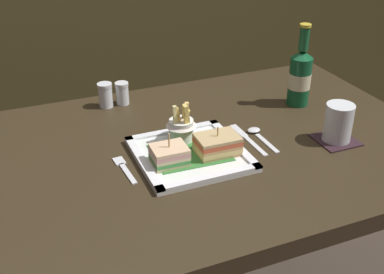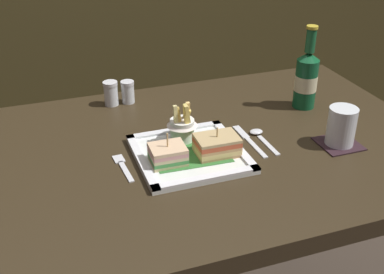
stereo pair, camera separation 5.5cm
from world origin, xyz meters
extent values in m
cube|color=#302516|center=(0.00, 0.00, 0.74)|extent=(1.25, 0.80, 0.04)
cylinder|color=black|center=(0.54, 0.32, 0.36)|extent=(0.09, 0.09, 0.72)
cube|color=white|center=(-0.03, -0.04, 0.77)|extent=(0.26, 0.26, 0.01)
cube|color=#327130|center=(-0.03, -0.04, 0.78)|extent=(0.18, 0.15, 0.00)
cube|color=white|center=(-0.03, -0.16, 0.78)|extent=(0.26, 0.02, 0.01)
cube|color=white|center=(-0.03, 0.08, 0.78)|extent=(0.26, 0.02, 0.01)
cube|color=white|center=(-0.15, -0.04, 0.78)|extent=(0.02, 0.26, 0.01)
cube|color=white|center=(0.09, -0.04, 0.78)|extent=(0.02, 0.26, 0.01)
cube|color=#D3BE88|center=(-0.09, -0.07, 0.78)|extent=(0.08, 0.07, 0.01)
cube|color=#47954A|center=(-0.09, -0.07, 0.79)|extent=(0.08, 0.07, 0.01)
cube|color=beige|center=(-0.09, -0.07, 0.80)|extent=(0.08, 0.07, 0.01)
cube|color=#D99992|center=(-0.09, -0.07, 0.81)|extent=(0.08, 0.07, 0.01)
cube|color=#DEB88D|center=(-0.09, -0.07, 0.81)|extent=(0.08, 0.07, 0.01)
cylinder|color=tan|center=(-0.09, -0.07, 0.81)|extent=(0.00, 0.00, 0.08)
cube|color=tan|center=(0.03, -0.07, 0.78)|extent=(0.10, 0.08, 0.01)
cube|color=#EDC97B|center=(0.03, -0.07, 0.79)|extent=(0.10, 0.08, 0.01)
cube|color=tan|center=(0.03, -0.07, 0.80)|extent=(0.10, 0.08, 0.01)
cube|color=#CB5533|center=(0.03, -0.07, 0.81)|extent=(0.10, 0.08, 0.01)
cube|color=tan|center=(0.03, -0.07, 0.82)|extent=(0.10, 0.08, 0.01)
cylinder|color=tan|center=(0.03, -0.07, 0.81)|extent=(0.00, 0.00, 0.07)
cylinder|color=white|center=(-0.02, 0.03, 0.80)|extent=(0.06, 0.06, 0.06)
cone|color=silver|center=(-0.02, 0.03, 0.83)|extent=(0.08, 0.08, 0.03)
cube|color=#D9B759|center=(-0.03, 0.02, 0.84)|extent=(0.02, 0.02, 0.06)
cube|color=#EFC46E|center=(-0.01, 0.03, 0.84)|extent=(0.01, 0.01, 0.07)
cube|color=#E8DB89|center=(-0.04, 0.02, 0.84)|extent=(0.01, 0.01, 0.07)
cube|color=#F1CF61|center=(-0.02, 0.01, 0.83)|extent=(0.01, 0.01, 0.06)
cube|color=#F3DA82|center=(-0.01, 0.03, 0.84)|extent=(0.01, 0.02, 0.06)
cube|color=#E1C45F|center=(-0.01, 0.03, 0.83)|extent=(0.02, 0.02, 0.05)
cube|color=#D6C35F|center=(-0.02, 0.02, 0.84)|extent=(0.02, 0.03, 0.07)
cube|color=#EDD06B|center=(-0.02, 0.01, 0.84)|extent=(0.02, 0.01, 0.07)
cylinder|color=#12532E|center=(0.38, 0.12, 0.84)|extent=(0.06, 0.06, 0.14)
cone|color=#12542C|center=(0.38, 0.12, 0.92)|extent=(0.06, 0.06, 0.02)
cylinder|color=#1A5B30|center=(0.38, 0.12, 0.96)|extent=(0.03, 0.03, 0.07)
cylinder|color=gold|center=(0.38, 0.12, 1.00)|extent=(0.03, 0.03, 0.01)
cylinder|color=beige|center=(0.38, 0.12, 0.84)|extent=(0.06, 0.06, 0.05)
cube|color=#2C1B21|center=(0.35, -0.11, 0.77)|extent=(0.10, 0.10, 0.00)
cylinder|color=silver|center=(0.35, -0.11, 0.82)|extent=(0.07, 0.07, 0.10)
cylinder|color=silver|center=(0.35, -0.11, 0.79)|extent=(0.06, 0.06, 0.05)
cube|color=silver|center=(-0.19, -0.06, 0.77)|extent=(0.02, 0.09, 0.00)
cube|color=silver|center=(-0.19, 0.00, 0.77)|extent=(0.03, 0.04, 0.00)
cube|color=silver|center=(0.14, -0.06, 0.77)|extent=(0.01, 0.10, 0.00)
cube|color=silver|center=(0.14, 0.03, 0.77)|extent=(0.02, 0.07, 0.00)
cube|color=silver|center=(0.18, -0.06, 0.77)|extent=(0.01, 0.10, 0.00)
ellipsoid|color=silver|center=(0.17, 0.01, 0.77)|extent=(0.04, 0.03, 0.01)
cylinder|color=silver|center=(-0.15, 0.31, 0.80)|extent=(0.04, 0.04, 0.06)
cylinder|color=white|center=(-0.15, 0.31, 0.78)|extent=(0.04, 0.04, 0.03)
cylinder|color=silver|center=(-0.15, 0.31, 0.83)|extent=(0.04, 0.04, 0.01)
cylinder|color=silver|center=(-0.10, 0.31, 0.79)|extent=(0.04, 0.04, 0.06)
cylinder|color=#3B3327|center=(-0.10, 0.31, 0.78)|extent=(0.03, 0.03, 0.03)
cylinder|color=silver|center=(-0.10, 0.31, 0.83)|extent=(0.04, 0.04, 0.01)
camera|label=1|loc=(-0.41, -0.97, 1.37)|focal=45.40mm
camera|label=2|loc=(-0.36, -0.99, 1.37)|focal=45.40mm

